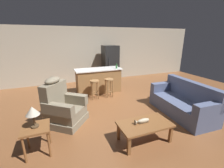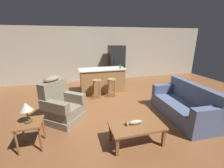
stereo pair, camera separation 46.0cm
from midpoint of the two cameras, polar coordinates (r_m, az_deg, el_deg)
The scene contains 13 objects.
ground_plane at distance 4.96m, azimuth 2.25°, elevation -8.01°, with size 12.00×12.00×0.00m.
back_wall at distance 7.56m, azimuth -4.93°, elevation 11.08°, with size 12.00×0.05×2.60m.
coffee_table at distance 3.26m, azimuth 13.55°, elevation -15.90°, with size 1.10×0.60×0.42m.
fish_figurine at distance 3.22m, azimuth 12.58°, elevation -14.22°, with size 0.34×0.10×0.10m.
couch at distance 4.66m, azimuth 28.41°, elevation -7.39°, with size 0.94×1.94×0.94m.
recliner_near_lamp at distance 4.10m, azimuth -15.81°, elevation -7.86°, with size 1.18×1.18×1.20m.
end_table at distance 3.32m, azimuth -25.35°, elevation -14.60°, with size 0.48×0.48×0.56m.
table_lamp at distance 3.14m, azimuth -26.40°, elevation -8.20°, with size 0.24×0.24×0.41m.
kitchen_island at distance 6.01m, azimuth -1.58°, elevation 1.48°, with size 1.80×0.70×0.95m.
bar_stool_left at distance 5.35m, azimuth -3.38°, elevation -0.63°, with size 0.32×0.32×0.68m.
bar_stool_right at distance 5.49m, azimuth 2.19°, elevation -0.16°, with size 0.32×0.32×0.68m.
refrigerator at distance 7.31m, azimuth 3.47°, elevation 7.57°, with size 0.70×0.69×1.76m.
bottle_tall_green at distance 5.90m, azimuth 5.44°, elevation 6.59°, with size 0.07×0.07×0.21m.
Camera 2 is at (-1.15, -4.33, 2.13)m, focal length 24.00 mm.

